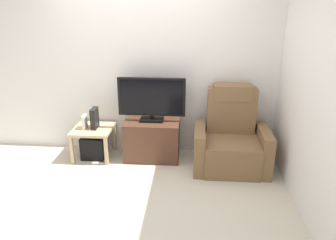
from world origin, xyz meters
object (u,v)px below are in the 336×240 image
recliner_armchair (231,140)px  side_table (93,133)px  subwoofer_box (94,146)px  book_upright (85,122)px  game_console (95,118)px  television (152,98)px  tv_stand (152,139)px

recliner_armchair → side_table: (-1.91, 0.12, -0.00)m
recliner_armchair → subwoofer_box: bearing=172.7°
recliner_armchair → book_upright: size_ratio=5.64×
game_console → side_table: bearing=-164.1°
side_table → game_console: 0.22m
television → subwoofer_box: television is taller
television → game_console: size_ratio=3.18×
tv_stand → side_table: tv_stand is taller
recliner_armchair → tv_stand: bearing=167.7°
recliner_armchair → side_table: size_ratio=2.00×
side_table → book_upright: 0.19m
recliner_armchair → television: bearing=166.7°
side_table → book_upright: bearing=-168.7°
tv_stand → recliner_armchair: (1.08, -0.16, 0.10)m
television → recliner_armchair: bearing=-9.6°
game_console → television: bearing=3.8°
book_upright → recliner_armchair: bearing=-2.8°
television → side_table: (-0.83, -0.06, -0.50)m
television → subwoofer_box: bearing=-175.7°
television → recliner_armchair: size_ratio=0.85×
television → game_console: (-0.80, -0.05, -0.29)m
subwoofer_box → book_upright: size_ratio=1.68×
side_table → subwoofer_box: 0.21m
television → side_table: size_ratio=1.70×
tv_stand → recliner_armchair: bearing=-8.6°
television → side_table: bearing=-175.7°
recliner_armchair → subwoofer_box: size_ratio=3.36×
side_table → book_upright: book_upright is taller
recliner_armchair → game_console: recliner_armchair is taller
subwoofer_box → side_table: bearing=180.0°
recliner_armchair → subwoofer_box: (-1.91, 0.12, -0.21)m
book_upright → game_console: (0.14, 0.03, 0.05)m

